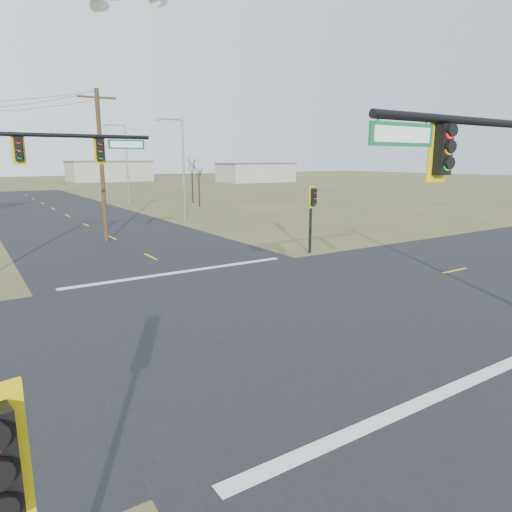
{
  "coord_description": "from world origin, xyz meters",
  "views": [
    {
      "loc": [
        -9.18,
        -13.63,
        5.69
      ],
      "look_at": [
        0.34,
        1.0,
        1.98
      ],
      "focal_mm": 32.0,
      "sensor_mm": 36.0,
      "label": 1
    }
  ],
  "objects_px": {
    "pedestal_signal_ne": "(312,204)",
    "bare_tree_d": "(192,164)",
    "mast_arm_far": "(18,168)",
    "utility_pole_near": "(102,165)",
    "bare_tree_c": "(199,173)",
    "streetlight_b": "(125,159)",
    "streetlight_a": "(181,164)"
  },
  "relations": [
    {
      "from": "mast_arm_far",
      "to": "bare_tree_d",
      "type": "height_order",
      "value": "mast_arm_far"
    },
    {
      "from": "pedestal_signal_ne",
      "to": "streetlight_a",
      "type": "height_order",
      "value": "streetlight_a"
    },
    {
      "from": "streetlight_a",
      "to": "bare_tree_d",
      "type": "distance_m",
      "value": 18.98
    },
    {
      "from": "utility_pole_near",
      "to": "streetlight_a",
      "type": "bearing_deg",
      "value": 36.47
    },
    {
      "from": "streetlight_a",
      "to": "mast_arm_far",
      "type": "bearing_deg",
      "value": -124.21
    },
    {
      "from": "streetlight_a",
      "to": "bare_tree_c",
      "type": "relative_size",
      "value": 1.78
    },
    {
      "from": "mast_arm_far",
      "to": "streetlight_b",
      "type": "distance_m",
      "value": 40.66
    },
    {
      "from": "mast_arm_far",
      "to": "pedestal_signal_ne",
      "type": "distance_m",
      "value": 15.82
    },
    {
      "from": "mast_arm_far",
      "to": "utility_pole_near",
      "type": "relative_size",
      "value": 0.88
    },
    {
      "from": "streetlight_b",
      "to": "bare_tree_d",
      "type": "bearing_deg",
      "value": -32.92
    },
    {
      "from": "streetlight_b",
      "to": "bare_tree_c",
      "type": "xyz_separation_m",
      "value": [
        5.92,
        -9.47,
        -1.58
      ]
    },
    {
      "from": "bare_tree_c",
      "to": "bare_tree_d",
      "type": "relative_size",
      "value": 0.83
    },
    {
      "from": "bare_tree_d",
      "to": "bare_tree_c",
      "type": "bearing_deg",
      "value": -106.59
    },
    {
      "from": "streetlight_b",
      "to": "bare_tree_c",
      "type": "distance_m",
      "value": 11.28
    },
    {
      "from": "bare_tree_d",
      "to": "utility_pole_near",
      "type": "bearing_deg",
      "value": -127.3
    },
    {
      "from": "pedestal_signal_ne",
      "to": "bare_tree_c",
      "type": "bearing_deg",
      "value": 56.71
    },
    {
      "from": "bare_tree_d",
      "to": "mast_arm_far",
      "type": "bearing_deg",
      "value": -125.97
    },
    {
      "from": "mast_arm_far",
      "to": "streetlight_a",
      "type": "distance_m",
      "value": 21.95
    },
    {
      "from": "pedestal_signal_ne",
      "to": "bare_tree_c",
      "type": "xyz_separation_m",
      "value": [
        6.74,
        29.31,
        1.06
      ]
    },
    {
      "from": "mast_arm_far",
      "to": "bare_tree_c",
      "type": "bearing_deg",
      "value": 44.32
    },
    {
      "from": "mast_arm_far",
      "to": "bare_tree_d",
      "type": "distance_m",
      "value": 40.59
    },
    {
      "from": "utility_pole_near",
      "to": "bare_tree_c",
      "type": "relative_size",
      "value": 1.97
    },
    {
      "from": "streetlight_a",
      "to": "bare_tree_c",
      "type": "xyz_separation_m",
      "value": [
        7.39,
        11.64,
        -1.11
      ]
    },
    {
      "from": "pedestal_signal_ne",
      "to": "bare_tree_d",
      "type": "bearing_deg",
      "value": 56.17
    },
    {
      "from": "utility_pole_near",
      "to": "bare_tree_d",
      "type": "height_order",
      "value": "utility_pole_near"
    },
    {
      "from": "utility_pole_near",
      "to": "pedestal_signal_ne",
      "type": "bearing_deg",
      "value": -49.74
    },
    {
      "from": "mast_arm_far",
      "to": "streetlight_a",
      "type": "relative_size",
      "value": 0.97
    },
    {
      "from": "pedestal_signal_ne",
      "to": "streetlight_a",
      "type": "bearing_deg",
      "value": 71.78
    },
    {
      "from": "pedestal_signal_ne",
      "to": "streetlight_b",
      "type": "xyz_separation_m",
      "value": [
        0.82,
        38.78,
        2.64
      ]
    },
    {
      "from": "streetlight_b",
      "to": "bare_tree_d",
      "type": "xyz_separation_m",
      "value": [
        7.44,
        -4.35,
        -0.59
      ]
    },
    {
      "from": "streetlight_a",
      "to": "streetlight_b",
      "type": "relative_size",
      "value": 0.92
    },
    {
      "from": "pedestal_signal_ne",
      "to": "streetlight_b",
      "type": "distance_m",
      "value": 38.88
    }
  ]
}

